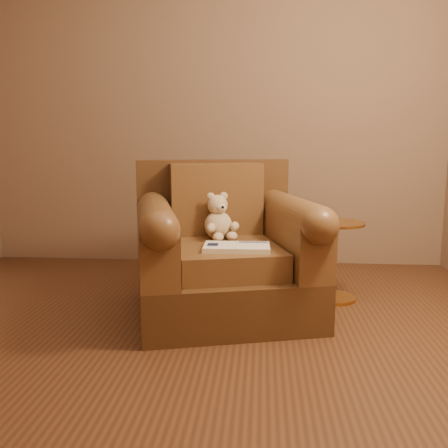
{
  "coord_description": "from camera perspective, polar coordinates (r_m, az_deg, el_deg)",
  "views": [
    {
      "loc": [
        0.44,
        -2.4,
        1.07
      ],
      "look_at": [
        0.21,
        0.56,
        0.58
      ],
      "focal_mm": 40.0,
      "sensor_mm": 36.0,
      "label": 1
    }
  ],
  "objects": [
    {
      "name": "floor",
      "position": [
        2.66,
        -5.56,
        -14.38
      ],
      "size": [
        4.0,
        4.0,
        0.0
      ],
      "primitive_type": "plane",
      "color": "#56321D",
      "rests_on": "ground"
    },
    {
      "name": "room",
      "position": [
        2.52,
        -6.24,
        24.13
      ],
      "size": [
        4.02,
        4.02,
        2.71
      ],
      "color": "#876853",
      "rests_on": "ground"
    },
    {
      "name": "armchair",
      "position": [
        3.15,
        -0.08,
        -3.53
      ],
      "size": [
        1.27,
        1.24,
        0.95
      ],
      "rotation": [
        0.0,
        0.0,
        0.26
      ],
      "color": "#4D3119",
      "rests_on": "floor"
    },
    {
      "name": "teddy_bear",
      "position": [
        3.19,
        -0.55,
        0.32
      ],
      "size": [
        0.23,
        0.26,
        0.31
      ],
      "rotation": [
        0.0,
        0.0,
        0.49
      ],
      "color": "beige",
      "rests_on": "armchair"
    },
    {
      "name": "guidebook",
      "position": [
        2.88,
        1.46,
        -2.68
      ],
      "size": [
        0.39,
        0.24,
        0.03
      ],
      "rotation": [
        0.0,
        0.0,
        0.02
      ],
      "color": "beige",
      "rests_on": "armchair"
    },
    {
      "name": "side_table",
      "position": [
        3.47,
        12.52,
        -3.84
      ],
      "size": [
        0.39,
        0.39,
        0.54
      ],
      "color": "gold",
      "rests_on": "floor"
    }
  ]
}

